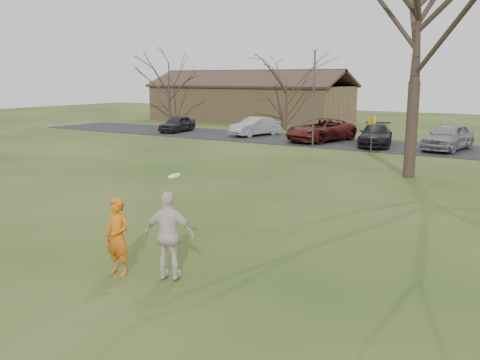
% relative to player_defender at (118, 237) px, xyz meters
% --- Properties ---
extents(ground, '(120.00, 120.00, 0.00)m').
position_rel_player_defender_xyz_m(ground, '(0.53, 0.30, -0.87)').
color(ground, '#1E380F').
rests_on(ground, ground).
extents(parking_strip, '(62.00, 6.50, 0.04)m').
position_rel_player_defender_xyz_m(parking_strip, '(0.53, 25.30, -0.85)').
color(parking_strip, black).
rests_on(parking_strip, ground).
extents(player_defender, '(0.65, 0.44, 1.75)m').
position_rel_player_defender_xyz_m(player_defender, '(0.00, 0.00, 0.00)').
color(player_defender, '#D16211').
rests_on(player_defender, ground).
extents(car_0, '(1.94, 3.95, 1.30)m').
position_rel_player_defender_xyz_m(car_0, '(-18.31, 24.99, -0.19)').
color(car_0, black).
rests_on(car_0, parking_strip).
extents(car_1, '(2.57, 4.46, 1.39)m').
position_rel_player_defender_xyz_m(car_1, '(-11.56, 25.88, -0.14)').
color(car_1, '#9C9BA1').
rests_on(car_1, parking_strip).
extents(car_2, '(3.87, 6.03, 1.55)m').
position_rel_player_defender_xyz_m(car_2, '(-6.01, 25.33, -0.06)').
color(car_2, '#4E1612').
rests_on(car_2, parking_strip).
extents(car_3, '(3.03, 5.11, 1.39)m').
position_rel_player_defender_xyz_m(car_3, '(-2.03, 24.90, -0.14)').
color(car_3, black).
rests_on(car_3, parking_strip).
extents(car_4, '(2.66, 4.97, 1.61)m').
position_rel_player_defender_xyz_m(car_4, '(2.34, 25.15, -0.03)').
color(car_4, gray).
rests_on(car_4, parking_strip).
extents(catching_play, '(1.22, 0.85, 2.31)m').
position_rel_player_defender_xyz_m(catching_play, '(1.20, 0.35, 0.14)').
color(catching_play, beige).
rests_on(catching_play, ground).
extents(building, '(20.60, 8.50, 5.14)m').
position_rel_player_defender_xyz_m(building, '(-19.47, 38.30, 1.06)').
color(building, '#8C6D4C').
rests_on(building, ground).
extents(lamp_post, '(0.34, 0.34, 6.27)m').
position_rel_player_defender_xyz_m(lamp_post, '(-5.47, 22.80, 3.10)').
color(lamp_post, '#47474C').
rests_on(lamp_post, ground).
extents(sign_yellow, '(0.35, 0.35, 2.08)m').
position_rel_player_defender_xyz_m(sign_yellow, '(-1.47, 22.30, 0.58)').
color(sign_yellow, '#47474C').
rests_on(sign_yellow, ground).
extents(big_tree, '(9.00, 9.00, 14.00)m').
position_rel_player_defender_xyz_m(big_tree, '(2.53, 15.30, 6.13)').
color(big_tree, '#352821').
rests_on(big_tree, ground).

